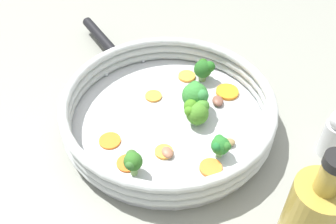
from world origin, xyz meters
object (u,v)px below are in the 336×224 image
at_px(carrot_slice_3, 211,168).
at_px(mushroom_piece_2, 229,143).
at_px(carrot_slice_6, 110,141).
at_px(broccoli_floret_0, 220,145).
at_px(carrot_slice_0, 153,96).
at_px(broccoli_floret_4, 196,95).
at_px(broccoli_floret_3, 204,68).
at_px(carrot_slice_4, 227,92).
at_px(mushroom_piece_0, 218,101).
at_px(broccoli_floret_1, 196,111).
at_px(mushroom_piece_1, 167,152).
at_px(carrot_slice_1, 128,163).
at_px(carrot_slice_5, 164,152).
at_px(broccoli_floret_2, 133,161).
at_px(skillet, 168,121).
at_px(carrot_slice_2, 187,76).
at_px(salt_shaker, 335,134).

bearing_deg(carrot_slice_3, mushroom_piece_2, -149.84).
bearing_deg(carrot_slice_6, broccoli_floret_0, 144.85).
distance_m(carrot_slice_0, broccoli_floret_4, 0.09).
xyz_separation_m(carrot_slice_0, broccoli_floret_3, (-0.11, -0.00, 0.02)).
height_order(carrot_slice_4, mushroom_piece_0, mushroom_piece_0).
relative_size(broccoli_floret_1, broccoli_floret_3, 1.06).
bearing_deg(carrot_slice_3, mushroom_piece_1, -49.22).
bearing_deg(broccoli_floret_0, carrot_slice_1, -19.12).
bearing_deg(mushroom_piece_1, carrot_slice_1, -9.67).
relative_size(carrot_slice_1, carrot_slice_5, 1.18).
relative_size(carrot_slice_4, broccoli_floret_2, 0.96).
xyz_separation_m(skillet, broccoli_floret_4, (-0.05, 0.00, 0.04)).
height_order(carrot_slice_1, mushroom_piece_2, mushroom_piece_2).
height_order(broccoli_floret_1, broccoli_floret_4, broccoli_floret_4).
xyz_separation_m(carrot_slice_0, carrot_slice_6, (0.11, 0.07, -0.00)).
xyz_separation_m(carrot_slice_2, broccoli_floret_2, (0.18, 0.16, 0.03)).
xyz_separation_m(carrot_slice_0, carrot_slice_5, (0.04, 0.13, 0.00)).
bearing_deg(broccoli_floret_2, broccoli_floret_0, 168.74).
height_order(skillet, carrot_slice_0, carrot_slice_0).
height_order(carrot_slice_1, broccoli_floret_2, broccoli_floret_2).
distance_m(skillet, broccoli_floret_3, 0.13).
xyz_separation_m(broccoli_floret_2, broccoli_floret_3, (-0.20, -0.14, -0.00)).
height_order(broccoli_floret_3, salt_shaker, salt_shaker).
distance_m(carrot_slice_5, broccoli_floret_4, 0.12).
bearing_deg(carrot_slice_0, broccoli_floret_2, 55.44).
bearing_deg(broccoli_floret_4, salt_shaker, 132.26).
relative_size(carrot_slice_5, mushroom_piece_2, 1.35).
bearing_deg(skillet, broccoli_floret_2, 39.83).
bearing_deg(carrot_slice_2, mushroom_piece_2, 83.79).
xyz_separation_m(broccoli_floret_1, mushroom_piece_1, (0.07, 0.04, -0.02)).
xyz_separation_m(carrot_slice_0, carrot_slice_1, (0.10, 0.12, -0.00)).
relative_size(skillet, broccoli_floret_1, 7.51).
xyz_separation_m(carrot_slice_0, mushroom_piece_0, (-0.10, 0.07, 0.00)).
relative_size(broccoli_floret_4, mushroom_piece_0, 2.11).
xyz_separation_m(carrot_slice_5, mushroom_piece_2, (-0.10, 0.03, 0.00)).
bearing_deg(broccoli_floret_3, carrot_slice_1, 31.16).
height_order(carrot_slice_3, mushroom_piece_2, mushroom_piece_2).
height_order(skillet, mushroom_piece_2, mushroom_piece_2).
relative_size(carrot_slice_4, mushroom_piece_2, 1.92).
bearing_deg(mushroom_piece_1, carrot_slice_6, -42.41).
xyz_separation_m(carrot_slice_3, salt_shaker, (-0.20, 0.04, 0.03)).
xyz_separation_m(broccoli_floret_2, salt_shaker, (-0.30, 0.09, 0.00)).
bearing_deg(mushroom_piece_2, carrot_slice_6, -28.28).
relative_size(carrot_slice_0, broccoli_floret_3, 0.70).
bearing_deg(carrot_slice_5, carrot_slice_6, -41.13).
xyz_separation_m(mushroom_piece_0, mushroom_piece_1, (0.13, 0.07, -0.00)).
xyz_separation_m(broccoli_floret_3, mushroom_piece_1, (0.14, 0.13, -0.02)).
relative_size(carrot_slice_1, mushroom_piece_0, 1.33).
relative_size(carrot_slice_6, broccoli_floret_3, 0.83).
height_order(broccoli_floret_3, broccoli_floret_4, broccoli_floret_4).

